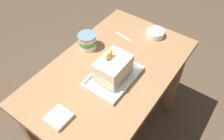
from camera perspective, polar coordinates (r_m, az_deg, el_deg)
ground_plane at (r=1.97m, az=-0.21°, el=-14.76°), size 8.00×8.00×0.00m
dining_table at (r=1.45m, az=-0.27°, el=-3.20°), size 1.07×0.65×0.75m
foil_tray at (r=1.30m, az=0.30°, el=-1.78°), size 0.31×0.22×0.02m
birthday_cake at (r=1.25m, az=0.31°, el=0.51°), size 0.19×0.14×0.17m
bowl_stack at (r=1.59m, az=10.54°, el=8.83°), size 0.12×0.12×0.08m
ice_cream_tub at (r=1.47m, az=-6.07°, el=7.06°), size 0.11×0.11×0.10m
serving_spoon_near_tray at (r=1.58m, az=2.26°, el=8.57°), size 0.03×0.13×0.01m
napkin_pile at (r=1.18m, az=-12.93°, el=-11.31°), size 0.11×0.11×0.02m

